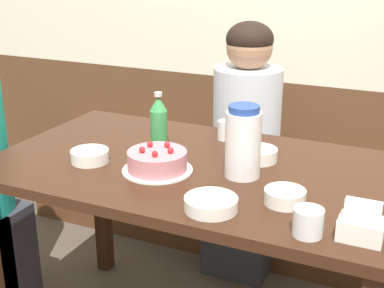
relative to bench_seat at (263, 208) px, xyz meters
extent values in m
cube|color=brown|center=(0.00, 0.22, 0.18)|extent=(4.80, 0.04, 0.84)
cube|color=#56331E|center=(0.00, 0.00, 0.00)|extent=(2.60, 0.38, 0.47)
cube|color=#381E11|center=(0.00, -0.83, 0.52)|extent=(1.37, 0.80, 0.03)
cube|color=#381E11|center=(-0.64, -0.48, 0.14)|extent=(0.06, 0.06, 0.74)
cylinder|color=white|center=(-0.09, -0.94, 0.55)|extent=(0.23, 0.23, 0.01)
cylinder|color=#C67A84|center=(-0.09, -0.94, 0.58)|extent=(0.20, 0.20, 0.06)
sphere|color=red|center=(-0.12, -0.97, 0.62)|extent=(0.02, 0.02, 0.02)
sphere|color=red|center=(-0.07, -0.98, 0.62)|extent=(0.02, 0.02, 0.02)
sphere|color=red|center=(-0.04, -0.93, 0.62)|extent=(0.02, 0.02, 0.02)
sphere|color=red|center=(-0.07, -0.89, 0.62)|extent=(0.02, 0.02, 0.02)
sphere|color=red|center=(-0.13, -0.91, 0.62)|extent=(0.02, 0.02, 0.02)
cylinder|color=white|center=(0.18, -0.86, 0.65)|extent=(0.11, 0.11, 0.21)
cylinder|color=#28479E|center=(0.18, -0.86, 0.76)|extent=(0.10, 0.10, 0.02)
cylinder|color=#388E4C|center=(-0.19, -0.73, 0.61)|extent=(0.06, 0.06, 0.14)
cone|color=#388E4C|center=(-0.19, -0.73, 0.71)|extent=(0.06, 0.06, 0.05)
cylinder|color=silver|center=(-0.19, -0.73, 0.74)|extent=(0.03, 0.03, 0.01)
cube|color=white|center=(0.58, -1.11, 0.57)|extent=(0.11, 0.08, 0.05)
cube|color=white|center=(0.58, -1.11, 0.62)|extent=(0.09, 0.03, 0.05)
cylinder|color=white|center=(0.18, -0.71, 0.56)|extent=(0.13, 0.13, 0.04)
cylinder|color=white|center=(-0.33, -0.96, 0.56)|extent=(0.13, 0.13, 0.04)
cylinder|color=white|center=(0.35, -1.00, 0.56)|extent=(0.12, 0.12, 0.04)
cylinder|color=white|center=(0.18, -1.12, 0.56)|extent=(0.15, 0.15, 0.04)
cylinder|color=silver|center=(0.00, -0.55, 0.58)|extent=(0.06, 0.06, 0.07)
cylinder|color=silver|center=(0.46, -1.15, 0.58)|extent=(0.08, 0.08, 0.07)
cube|color=#33333D|center=(-0.04, -0.17, -0.01)|extent=(0.30, 0.34, 0.45)
cylinder|color=silver|center=(-0.04, -0.17, 0.48)|extent=(0.30, 0.30, 0.53)
sphere|color=#A87A5B|center=(-0.04, -0.17, 0.83)|extent=(0.20, 0.20, 0.20)
ellipsoid|color=black|center=(-0.04, -0.17, 0.87)|extent=(0.20, 0.20, 0.15)
camera|label=1|loc=(0.69, -2.35, 1.22)|focal=50.00mm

